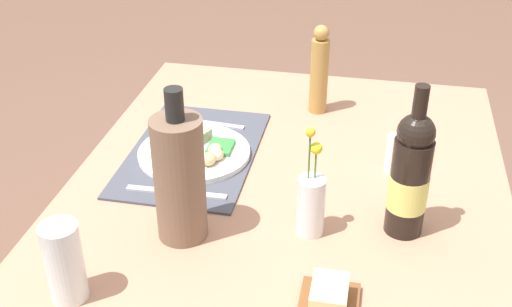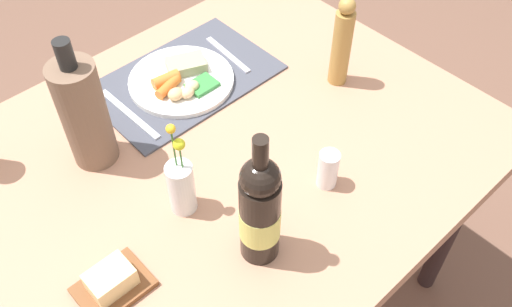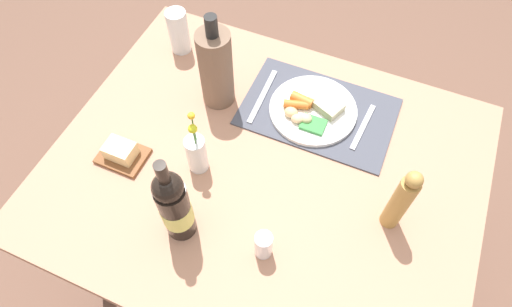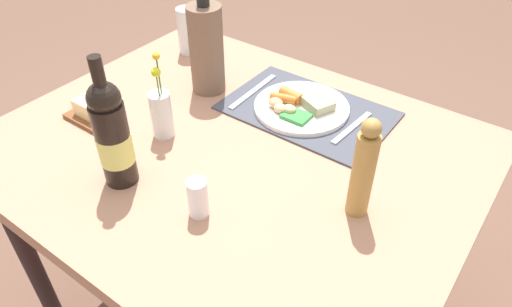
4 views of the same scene
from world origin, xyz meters
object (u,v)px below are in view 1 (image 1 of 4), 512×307
Objects in this scene: fork at (211,123)px; wine_bottle at (410,176)px; water_tumbler at (65,267)px; pepper_mill at (319,71)px; butter_dish at (329,301)px; flower_vase at (311,203)px; dining_table at (287,207)px; cooler_bottle at (179,178)px; knife at (176,192)px; salt_shaker at (395,154)px; dinner_plate at (195,151)px.

fork is 0.56× the size of wine_bottle.
water_tumbler is 0.85m from pepper_mill.
flower_vase is (-0.21, -0.06, 0.05)m from butter_dish.
butter_dish is at bearing 18.71° from dining_table.
dining_table is at bearing 142.37° from cooler_bottle.
fork and knife have the same top height.
fork is 0.45m from cooler_bottle.
knife is at bearing -128.15° from butter_dish.
salt_shaker is 0.30m from flower_vase.
butter_dish is (0.73, 0.10, -0.09)m from pepper_mill.
dining_table is 8.94× the size of butter_dish.
water_tumbler is 0.74m from salt_shaker.
flower_vase is at bearing 75.55° from knife.
pepper_mill is at bearing -171.81° from butter_dish.
cooler_bottle reaches higher than flower_vase.
water_tumbler is 1.66× the size of salt_shaker.
dining_table is 0.34m from cooler_bottle.
butter_dish is (0.43, 0.35, 0.00)m from dinner_plate.
wine_bottle is 0.53m from pepper_mill.
dining_table is at bearing -3.62° from pepper_mill.
butter_dish is at bearing 62.76° from cooler_bottle.
dining_table is 0.40m from pepper_mill.
wine_bottle is at bearing 103.56° from flower_vase.
cooler_bottle is at bearing -117.24° from butter_dish.
dinner_plate is at bearing -40.13° from pepper_mill.
wine_bottle reaches higher than knife.
cooler_bottle reaches higher than pepper_mill.
wine_bottle is at bearing 63.36° from dining_table.
cooler_bottle is 1.32× the size of pepper_mill.
flower_vase reaches higher than dining_table.
salt_shaker is (0.12, 0.46, 0.04)m from fork.
flower_vase is (0.38, 0.30, 0.06)m from fork.
dining_table is 0.27m from salt_shaker.
knife is 0.48m from wine_bottle.
fork is at bearing -172.11° from cooler_bottle.
flower_vase reaches higher than water_tumbler.
wine_bottle reaches higher than flower_vase.
pepper_mill is 2.63× the size of salt_shaker.
dining_table is at bearing 52.18° from fork.
dining_table is at bearing 143.94° from water_tumbler.
pepper_mill is 1.81× the size of butter_dish.
pepper_mill is at bearing 139.87° from dinner_plate.
flower_vase reaches higher than salt_shaker.
cooler_bottle reaches higher than water_tumbler.
flower_vase is at bearing -76.44° from wine_bottle.
butter_dish is at bearing 15.57° from flower_vase.
cooler_bottle is at bearing 12.63° from fork.
knife is 0.70× the size of wine_bottle.
wine_bottle is at bearing 5.91° from salt_shaker.
dinner_plate is 0.84× the size of cooler_bottle.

